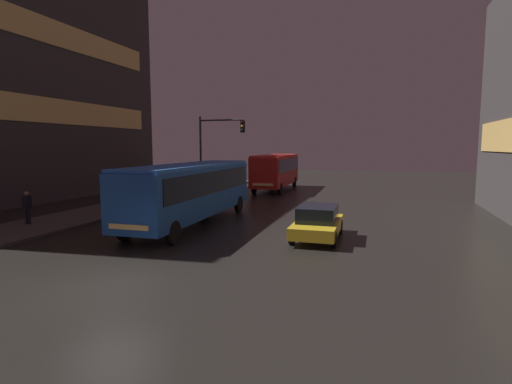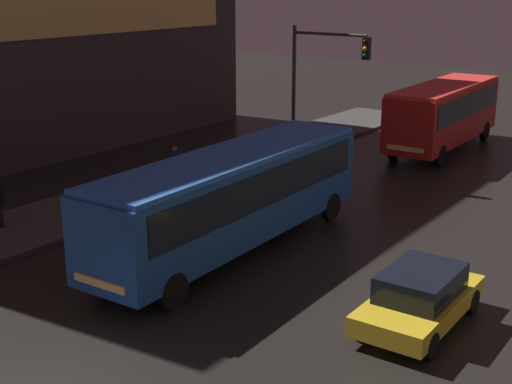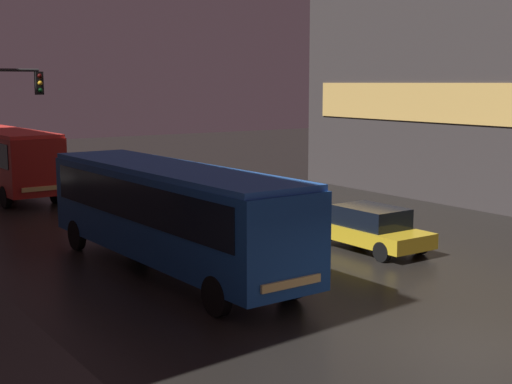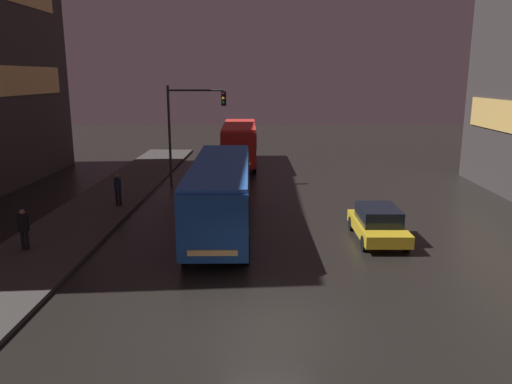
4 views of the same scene
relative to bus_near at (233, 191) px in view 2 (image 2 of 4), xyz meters
The scene contains 6 objects.
sidewalk_left 7.18m from the bus_near, behind, with size 4.00×48.00×0.15m.
bus_near is the anchor object (origin of this frame).
bus_far 17.15m from the bus_near, 90.17° to the left, with size 2.86×9.62×3.28m.
car_taxi 7.06m from the bus_near, 11.10° to the right, with size 1.97×4.23×1.46m.
pedestrian_mid 6.94m from the bus_near, 147.50° to the left, with size 0.53×0.53×1.72m.
traffic_light_main 10.36m from the bus_near, 106.37° to the left, with size 3.71×0.35×6.34m.
Camera 2 is at (10.88, -7.40, 8.24)m, focal length 50.00 mm.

